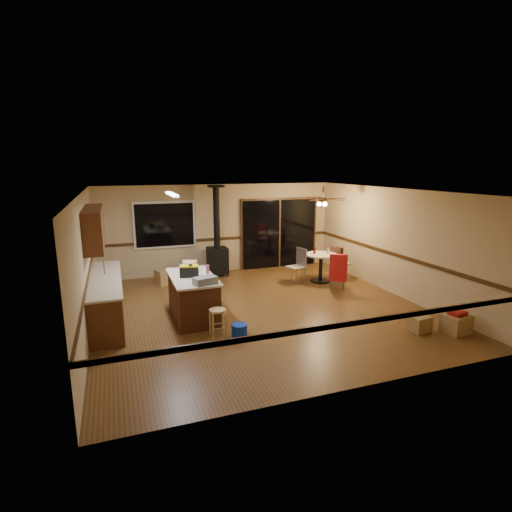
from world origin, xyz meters
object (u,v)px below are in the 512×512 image
blue_bucket (239,331)px  chair_right (337,259)px  chair_near (338,268)px  dining_table (321,263)px  box_under_window (166,277)px  toolbox_black (189,272)px  box_corner_a (456,324)px  box_corner_b (419,323)px  wood_stove (217,251)px  bar_stool (218,323)px  kitchen_island (193,297)px  toolbox_grey (205,280)px  chair_left (299,261)px

blue_bucket → chair_right: bearing=36.7°
blue_bucket → chair_near: 3.76m
dining_table → box_under_window: 4.23m
chair_near → toolbox_black: bearing=-170.7°
box_corner_a → box_corner_b: box_corner_a is taller
wood_stove → dining_table: size_ratio=2.90×
box_under_window → dining_table: bearing=-16.7°
toolbox_black → dining_table: toolbox_black is taller
toolbox_black → bar_stool: toolbox_black is taller
kitchen_island → box_corner_b: size_ratio=4.53×
toolbox_grey → chair_right: size_ratio=0.64×
dining_table → box_corner_a: size_ratio=1.82×
kitchen_island → wood_stove: (1.30, 3.05, 0.28)m
toolbox_black → blue_bucket: 1.67m
kitchen_island → wood_stove: size_ratio=0.67×
toolbox_black → chair_near: size_ratio=0.54×
chair_near → chair_right: (0.50, 0.89, 0.00)m
toolbox_grey → chair_left: toolbox_grey is taller
blue_bucket → box_corner_b: box_corner_b is taller
toolbox_black → blue_bucket: toolbox_black is taller
bar_stool → chair_near: chair_near is taller
chair_left → bar_stool: bearing=-137.1°
blue_bucket → box_corner_b: (3.35, -0.90, 0.03)m
toolbox_black → chair_near: 3.97m
kitchen_island → box_under_window: kitchen_island is taller
wood_stove → chair_right: size_ratio=3.60×
blue_bucket → chair_left: size_ratio=0.58×
toolbox_black → box_under_window: size_ratio=0.76×
toolbox_grey → toolbox_black: toolbox_black is taller
toolbox_black → box_corner_b: toolbox_black is taller
bar_stool → box_corner_b: bar_stool is taller
toolbox_black → chair_right: (4.39, 1.53, -0.41)m
kitchen_island → blue_bucket: bearing=-63.8°
chair_left → chair_near: bearing=-58.1°
wood_stove → chair_near: 3.50m
dining_table → bar_stool: bearing=-143.6°
toolbox_black → box_corner_a: (4.62, -2.46, -0.82)m
box_under_window → box_corner_a: bearing=-47.2°
bar_stool → chair_near: (3.59, 1.77, 0.32)m
dining_table → box_under_window: bearing=163.3°
box_under_window → chair_near: bearing=-27.1°
wood_stove → box_under_window: bearing=-167.3°
dining_table → chair_right: (0.52, 0.02, 0.07)m
toolbox_black → blue_bucket: size_ratio=1.27×
chair_near → box_corner_b: size_ratio=1.89×
wood_stove → box_under_window: wood_stove is taller
dining_table → box_corner_b: (0.16, -3.65, -0.38)m
wood_stove → box_corner_b: bearing=-62.9°
wood_stove → toolbox_grey: wood_stove is taller
chair_right → chair_left: bearing=174.7°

